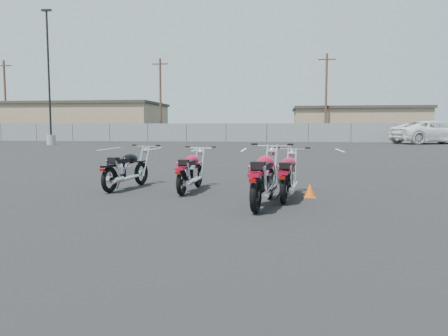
# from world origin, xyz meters

# --- Properties ---
(ground) EXTENTS (120.00, 120.00, 0.00)m
(ground) POSITION_xyz_m (0.00, 0.00, 0.00)
(ground) COLOR black
(ground) RESTS_ON ground
(motorcycle_front_red) EXTENTS (0.78, 2.01, 0.98)m
(motorcycle_front_red) POSITION_xyz_m (-0.71, 1.78, 0.45)
(motorcycle_front_red) COLOR black
(motorcycle_front_red) RESTS_ON ground
(motorcycle_second_black) EXTENTS (0.85, 2.05, 1.01)m
(motorcycle_second_black) POSITION_xyz_m (-2.30, 1.99, 0.46)
(motorcycle_second_black) COLOR black
(motorcycle_second_black) RESTS_ON ground
(motorcycle_third_red) EXTENTS (0.80, 2.06, 1.01)m
(motorcycle_third_red) POSITION_xyz_m (1.46, 1.04, 0.46)
(motorcycle_third_red) COLOR black
(motorcycle_third_red) RESTS_ON ground
(motorcycle_rear_red) EXTENTS (0.88, 2.28, 1.12)m
(motorcycle_rear_red) POSITION_xyz_m (1.00, 0.17, 0.51)
(motorcycle_rear_red) COLOR black
(motorcycle_rear_red) RESTS_ON ground
(training_cone_near) EXTENTS (0.25, 0.25, 0.29)m
(training_cone_near) POSITION_xyz_m (1.91, 1.22, 0.15)
(training_cone_near) COLOR #E15A0B
(training_cone_near) RESTS_ON ground
(light_pole_west) EXTENTS (0.80, 0.70, 10.75)m
(light_pole_west) POSITION_xyz_m (-17.22, 25.64, 2.83)
(light_pole_west) COLOR #989690
(light_pole_west) RESTS_ON ground
(chainlink_fence) EXTENTS (80.06, 0.06, 1.80)m
(chainlink_fence) POSITION_xyz_m (-0.00, 35.00, 0.90)
(chainlink_fence) COLOR slate
(chainlink_fence) RESTS_ON ground
(tan_building_west) EXTENTS (18.40, 10.40, 4.30)m
(tan_building_west) POSITION_xyz_m (-22.00, 42.00, 2.16)
(tan_building_west) COLOR #937F5F
(tan_building_west) RESTS_ON ground
(tan_building_east) EXTENTS (14.40, 9.40, 3.70)m
(tan_building_east) POSITION_xyz_m (10.00, 44.00, 1.86)
(tan_building_east) COLOR #937F5F
(tan_building_east) RESTS_ON ground
(utility_pole_a) EXTENTS (1.80, 0.24, 9.00)m
(utility_pole_a) POSITION_xyz_m (-30.00, 39.00, 4.69)
(utility_pole_a) COLOR #432D1F
(utility_pole_a) RESTS_ON ground
(utility_pole_b) EXTENTS (1.80, 0.24, 9.00)m
(utility_pole_b) POSITION_xyz_m (-12.00, 40.00, 4.69)
(utility_pole_b) COLOR #432D1F
(utility_pole_b) RESTS_ON ground
(utility_pole_c) EXTENTS (1.80, 0.24, 9.00)m
(utility_pole_c) POSITION_xyz_m (6.00, 39.00, 4.69)
(utility_pole_c) COLOR #432D1F
(utility_pole_c) RESTS_ON ground
(parking_line_stripes) EXTENTS (15.12, 4.00, 0.01)m
(parking_line_stripes) POSITION_xyz_m (-2.50, 20.00, 0.00)
(parking_line_stripes) COLOR silver
(parking_line_stripes) RESTS_ON ground
(white_van) EXTENTS (5.87, 8.86, 3.13)m
(white_van) POSITION_xyz_m (14.40, 31.95, 1.56)
(white_van) COLOR white
(white_van) RESTS_ON ground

